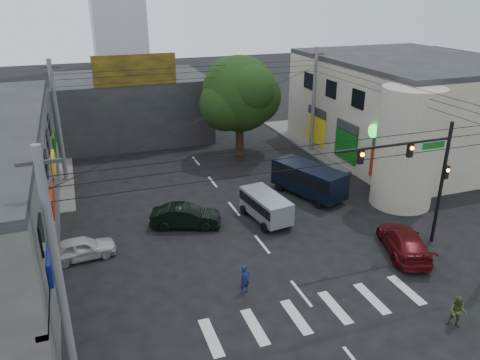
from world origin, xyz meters
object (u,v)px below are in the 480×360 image
dark_sedan (186,216)px  navy_van (309,181)px  utility_pole_far_right (314,101)px  maroon_sedan (404,242)px  silver_minivan (266,208)px  utility_pole_near_left (57,270)px  traffic_gantry (420,167)px  utility_pole_far_left (58,123)px  white_compact (81,248)px  traffic_officer (245,279)px  street_tree (240,94)px  pedestrian_olive (457,312)px

dark_sedan → navy_van: navy_van is taller
utility_pole_far_right → maroon_sedan: bearing=-101.1°
maroon_sedan → silver_minivan: silver_minivan is taller
utility_pole_near_left → dark_sedan: bearing=55.7°
utility_pole_far_right → silver_minivan: 14.96m
utility_pole_near_left → navy_van: utility_pole_near_left is taller
traffic_gantry → utility_pole_far_left: utility_pole_far_left is taller
maroon_sedan → navy_van: (-1.35, 8.84, 0.40)m
white_compact → traffic_gantry: bearing=-110.0°
maroon_sedan → traffic_gantry: bearing=-126.6°
white_compact → dark_sedan: bearing=-79.4°
utility_pole_far_right → white_compact: utility_pole_far_right is taller
utility_pole_far_left → traffic_officer: 20.05m
maroon_sedan → white_compact: bearing=1.5°
silver_minivan → maroon_sedan: bearing=-145.1°
dark_sedan → traffic_officer: (1.07, -7.62, 0.04)m
maroon_sedan → silver_minivan: bearing=-28.4°
street_tree → dark_sedan: 14.50m
silver_minivan → traffic_gantry: bearing=-139.0°
traffic_gantry → maroon_sedan: (-0.78, -0.52, -4.13)m
maroon_sedan → pedestrian_olive: size_ratio=3.46×
traffic_gantry → utility_pole_far_right: bearing=81.1°
utility_pole_far_right → pedestrian_olive: utility_pole_far_right is taller
navy_van → silver_minivan: bearing=100.7°
traffic_gantry → utility_pole_far_right: size_ratio=0.78×
maroon_sedan → street_tree: bearing=-61.2°
white_compact → pedestrian_olive: (15.11, -11.38, 0.14)m
dark_sedan → utility_pole_far_left: bearing=53.1°
utility_pole_far_right → white_compact: 23.97m
street_tree → maroon_sedan: street_tree is taller
street_tree → navy_van: size_ratio=1.48×
pedestrian_olive → utility_pole_far_right: bearing=126.5°
pedestrian_olive → traffic_gantry: bearing=117.3°
silver_minivan → street_tree: bearing=-19.5°
street_tree → white_compact: size_ratio=2.33×
silver_minivan → pedestrian_olive: bearing=-169.5°
maroon_sedan → dark_sedan: bearing=-14.4°
maroon_sedan → traffic_officer: traffic_officer is taller
utility_pole_near_left → white_compact: bearing=85.6°
silver_minivan → navy_van: (4.34, 2.55, 0.23)m
street_tree → utility_pole_near_left: utility_pole_near_left is taller
dark_sedan → white_compact: dark_sedan is taller
white_compact → traffic_officer: 9.43m
navy_van → pedestrian_olive: bearing=158.6°
street_tree → pedestrian_olive: 24.90m
maroon_sedan → utility_pole_far_right: bearing=-81.7°
traffic_gantry → street_tree: bearing=102.0°
traffic_officer → pedestrian_olive: bearing=-51.5°
dark_sedan → maroon_sedan: (10.66, -7.14, -0.00)m
utility_pole_far_right → dark_sedan: 17.95m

